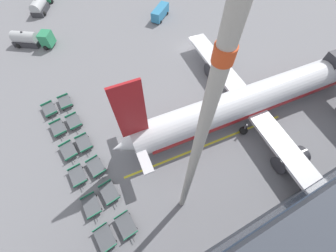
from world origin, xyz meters
name	(u,v)px	position (x,y,z in m)	size (l,w,h in m)	color
ground_plane	(188,48)	(0.00, 0.00, 0.00)	(500.00, 500.00, 0.00)	gray
airplane	(256,98)	(17.30, 0.89, 3.02)	(34.26, 43.07, 13.37)	white
fuel_tanker_primary	(40,4)	(-26.93, -22.58, 1.22)	(7.63, 5.69, 2.90)	#2D8C5B
fuel_tanker_secondary	(31,39)	(-14.83, -26.29, 1.24)	(6.30, 7.76, 2.85)	#2D8C5B
service_van	(160,12)	(-11.67, -0.21, 1.19)	(4.87, 5.35, 2.20)	teal
baggage_dolly_row_near_col_a	(50,110)	(3.17, -26.66, 0.48)	(3.42, 2.11, 0.92)	#515459
baggage_dolly_row_near_col_b	(58,128)	(7.23, -26.20, 0.48)	(3.41, 2.05, 0.92)	#515459
baggage_dolly_row_near_col_c	(69,151)	(11.50, -25.71, 0.48)	(3.42, 2.13, 0.92)	#515459
baggage_dolly_row_near_col_d	(78,176)	(15.54, -25.52, 0.48)	(3.39, 1.99, 0.92)	#515459
baggage_dolly_row_near_col_e	(91,206)	(19.85, -25.01, 0.48)	(3.37, 1.95, 0.92)	#515459
baggage_dolly_row_near_col_f	(105,238)	(23.83, -24.66, 0.48)	(3.40, 2.04, 0.92)	#515459
baggage_dolly_row_mid_a_col_a	(65,102)	(2.83, -24.18, 0.48)	(3.37, 1.96, 0.92)	#515459
baggage_dolly_row_mid_a_col_b	(74,122)	(7.10, -23.89, 0.48)	(3.40, 2.04, 0.92)	#515459
baggage_dolly_row_mid_a_col_c	(84,143)	(11.31, -23.53, 0.48)	(3.39, 2.00, 0.92)	#515459
baggage_dolly_row_mid_a_col_d	(96,167)	(15.44, -23.08, 0.48)	(3.42, 2.13, 0.92)	#515459
baggage_dolly_row_mid_a_col_e	(109,193)	(19.40, -22.62, 0.48)	(3.40, 2.04, 0.92)	#515459
baggage_dolly_row_mid_a_col_f	(126,225)	(23.71, -22.13, 0.48)	(3.39, 2.01, 0.92)	#515459
apron_light_mast	(197,150)	(24.49, -15.29, 15.22)	(2.00, 0.72, 27.82)	#ADA89E
stand_guidance_stripe	(208,145)	(19.33, -8.15, 0.00)	(2.29, 24.54, 0.01)	yellow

